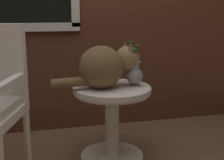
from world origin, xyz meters
The scene contains 3 objects.
wicker_side_table centered at (0.27, 0.19, 0.37)m, with size 0.56×0.56×0.55m.
cat centered at (0.21, 0.19, 0.70)m, with size 0.64×0.34×0.31m.
pewter_vase_with_ivy centered at (0.43, 0.18, 0.64)m, with size 0.12×0.12×0.32m.
Camera 1 is at (-0.25, -1.89, 1.09)m, focal length 50.03 mm.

